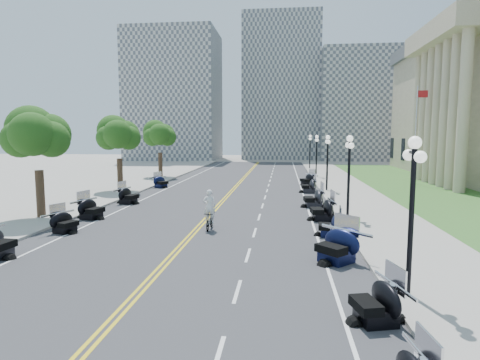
{
  "coord_description": "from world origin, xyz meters",
  "views": [
    {
      "loc": [
        4.66,
        -20.62,
        5.14
      ],
      "look_at": [
        1.68,
        6.9,
        2.0
      ],
      "focal_mm": 30.0,
      "sensor_mm": 36.0,
      "label": 1
    }
  ],
  "objects_px": {
    "flagpole": "(416,136)",
    "motorcycle_n_3": "(376,300)",
    "cyclist_rider": "(209,195)",
    "bicycle": "(210,221)"
  },
  "relations": [
    {
      "from": "flagpole",
      "to": "bicycle",
      "type": "relative_size",
      "value": 6.05
    },
    {
      "from": "flagpole",
      "to": "bicycle",
      "type": "bearing_deg",
      "value": -128.62
    },
    {
      "from": "flagpole",
      "to": "motorcycle_n_3",
      "type": "xyz_separation_m",
      "value": [
        -10.77,
        -31.79,
        -4.35
      ]
    },
    {
      "from": "motorcycle_n_3",
      "to": "bicycle",
      "type": "bearing_deg",
      "value": -161.97
    },
    {
      "from": "flagpole",
      "to": "bicycle",
      "type": "distance_m",
      "value": 28.05
    },
    {
      "from": "bicycle",
      "to": "flagpole",
      "type": "bearing_deg",
      "value": 52.46
    },
    {
      "from": "motorcycle_n_3",
      "to": "cyclist_rider",
      "type": "distance_m",
      "value": 12.13
    },
    {
      "from": "flagpole",
      "to": "cyclist_rider",
      "type": "bearing_deg",
      "value": -128.62
    },
    {
      "from": "flagpole",
      "to": "cyclist_rider",
      "type": "relative_size",
      "value": 5.36
    },
    {
      "from": "flagpole",
      "to": "cyclist_rider",
      "type": "xyz_separation_m",
      "value": [
        -17.28,
        -21.63,
        -3.07
      ]
    }
  ]
}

